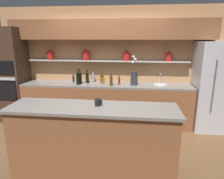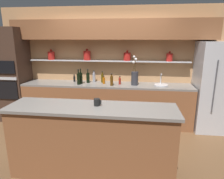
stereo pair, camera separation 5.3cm
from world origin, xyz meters
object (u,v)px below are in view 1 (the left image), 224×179
Objects in this scene: bottle_oil_9 at (111,81)px; coffee_mug at (98,102)px; refrigerator at (214,87)px; flower_vase at (134,77)px; bottle_spirit_3 at (111,81)px; bottle_wine_7 at (80,78)px; bottle_oil_6 at (102,78)px; bottle_wine_2 at (87,78)px; bottle_sauce_4 at (73,79)px; bottle_sauce_1 at (103,80)px; bottle_sauce_8 at (119,81)px; bottle_wine_0 at (78,79)px; sink_fixture at (160,84)px; bottle_spirit_5 at (93,77)px; oven_tower at (12,75)px.

bottle_oil_9 is 1.69m from coffee_mug.
refrigerator is at bearing 38.50° from coffee_mug.
flower_vase is 0.51m from bottle_spirit_3.
bottle_wine_7 is at bearing 178.92° from bottle_oil_9.
bottle_oil_9 is at bearing -176.56° from flower_vase.
bottle_oil_6 is (-0.25, 0.28, -0.01)m from bottle_spirit_3.
bottle_wine_2 is at bearing -169.59° from bottle_oil_6.
flower_vase is at bearing -6.95° from bottle_sauce_4.
bottle_sauce_1 is 0.99× the size of bottle_sauce_8.
flower_vase is 0.51m from bottle_oil_9.
bottle_wine_0 is 0.73m from bottle_spirit_3.
bottle_spirit_3 is (0.20, -0.15, 0.04)m from bottle_sauce_1.
refrigerator is at bearing -0.55° from flower_vase.
flower_vase reaches higher than sink_fixture.
bottle_wine_2 is 2.97× the size of coffee_mug.
bottle_wine_2 is 0.61m from bottle_spirit_3.
bottle_spirit_3 is at bearing -37.86° from bottle_sauce_1.
bottle_sauce_1 is (0.54, 0.14, -0.05)m from bottle_wine_0.
bottle_spirit_5 is 1.97m from coffee_mug.
bottle_wine_7 is (-2.86, -0.00, 0.12)m from refrigerator.
coffee_mug is (2.35, -1.74, -0.00)m from oven_tower.
bottle_sauce_1 is 0.25m from bottle_spirit_3.
coffee_mug is (0.25, -1.88, 0.04)m from bottle_oil_6.
bottle_spirit_3 is 1.43× the size of bottle_sauce_8.
bottle_oil_6 is 0.44m from bottle_sauce_8.
coffee_mug is at bearing -82.28° from bottle_oil_6.
bottle_sauce_4 is (-1.98, 0.14, 0.05)m from sink_fixture.
bottle_oil_9 reaches higher than bottle_sauce_4.
bottle_wine_2 is (-0.38, 0.07, 0.04)m from bottle_sauce_1.
bottle_oil_9 is at bearing -179.62° from refrigerator.
sink_fixture is 1.63m from bottle_wine_2.
bottle_wine_0 is 1.83× the size of bottle_sauce_1.
bottle_wine_7 is 1.48× the size of bottle_oil_9.
coffee_mug is at bearing -76.55° from bottle_spirit_5.
bottle_oil_6 is at bearing -9.83° from bottle_spirit_5.
bottle_spirit_5 is 0.49m from bottle_oil_9.
bottle_wine_2 reaches higher than bottle_sauce_1.
bottle_wine_2 reaches higher than bottle_spirit_3.
coffee_mug is (0.02, -1.69, 0.06)m from bottle_oil_9.
bottle_spirit_5 is (-2.60, 0.21, 0.11)m from refrigerator.
bottle_wine_0 reaches higher than bottle_oil_9.
bottle_wine_0 is 1.07× the size of bottle_wine_2.
bottle_spirit_3 is 0.78× the size of bottle_wine_7.
refrigerator reaches higher than bottle_spirit_5.
bottle_sauce_1 is (2.15, 0.01, -0.08)m from oven_tower.
bottle_wine_0 is at bearing -103.02° from bottle_wine_7.
bottle_oil_9 is at bearing 90.61° from coffee_mug.
coffee_mug reaches higher than bottle_sauce_8.
bottle_wine_2 is 1.70× the size of bottle_sauce_8.
bottle_wine_0 is at bearing 114.55° from coffee_mug.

